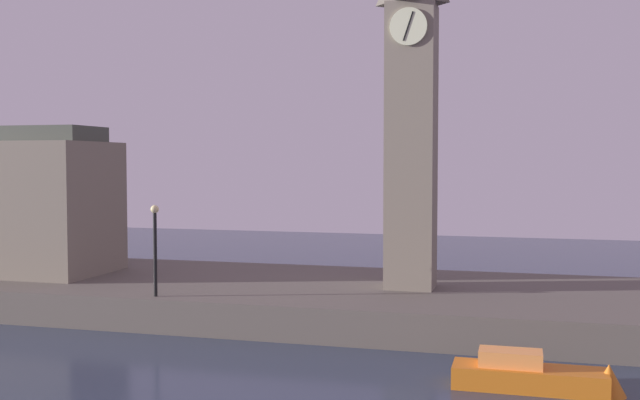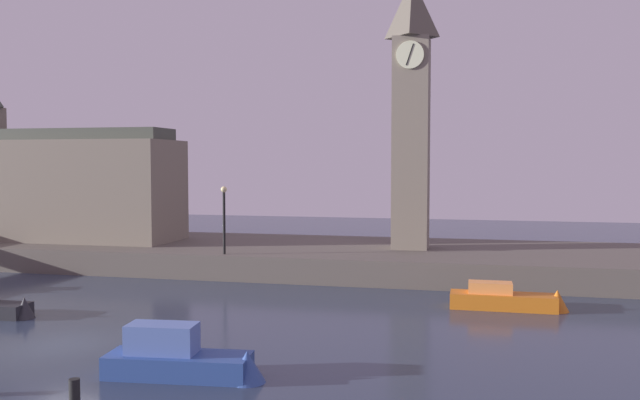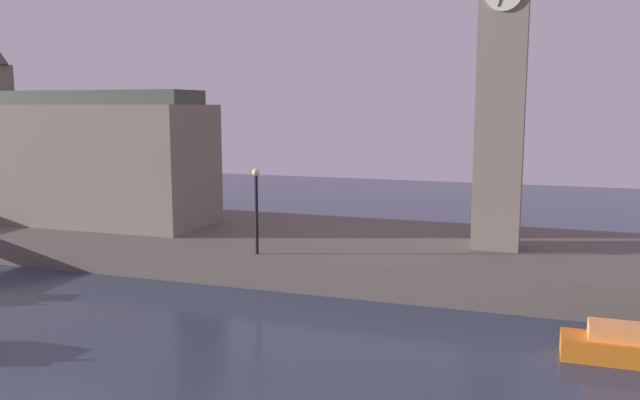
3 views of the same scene
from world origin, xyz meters
name	(u,v)px [view 1 (image 1 of 3)]	position (x,y,z in m)	size (l,w,h in m)	color
far_embankment	(190,292)	(0.00, 20.00, 0.75)	(70.00, 12.00, 1.50)	#5B544C
clock_tower	(412,101)	(11.26, 19.95, 10.21)	(2.44, 2.48, 16.82)	slate
streetlamp	(155,240)	(0.81, 14.76, 3.99)	(0.36, 0.36, 4.01)	black
boat_patrol_orange	(546,377)	(17.07, 10.20, 0.45)	(5.53, 1.47, 1.47)	orange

